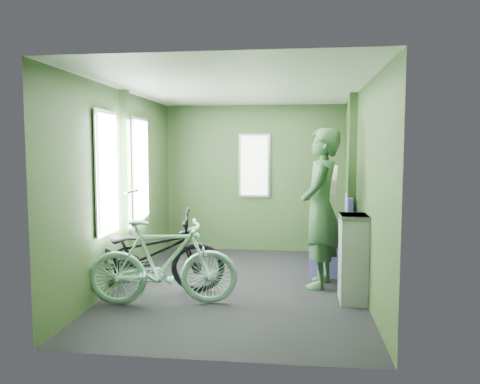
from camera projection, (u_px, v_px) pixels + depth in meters
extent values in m
plane|color=black|center=(239.00, 285.00, 5.53)|extent=(4.00, 4.00, 0.00)
cube|color=silver|center=(239.00, 88.00, 5.32)|extent=(2.80, 4.00, 0.02)
cube|color=#2B441F|center=(254.00, 178.00, 7.40)|extent=(2.80, 0.02, 2.30)
cube|color=#2B441F|center=(206.00, 210.00, 3.45)|extent=(2.80, 0.02, 2.30)
cube|color=#2B441F|center=(123.00, 187.00, 5.59)|extent=(0.02, 4.00, 2.30)
cube|color=#2B441F|center=(362.00, 190.00, 5.26)|extent=(0.02, 4.00, 2.30)
cube|color=#2B441F|center=(126.00, 187.00, 5.59)|extent=(0.08, 0.12, 2.30)
cube|color=silver|center=(108.00, 173.00, 5.03)|extent=(0.02, 0.56, 1.34)
cube|color=silver|center=(141.00, 169.00, 6.11)|extent=(0.02, 0.56, 1.34)
cube|color=white|center=(107.00, 123.00, 4.98)|extent=(0.00, 0.12, 0.12)
cube|color=white|center=(141.00, 128.00, 6.07)|extent=(0.00, 0.12, 0.12)
cylinder|color=silver|center=(132.00, 192.00, 5.58)|extent=(0.03, 0.40, 0.03)
cube|color=#2B441F|center=(352.00, 186.00, 5.86)|extent=(0.10, 0.10, 2.30)
cube|color=white|center=(352.00, 130.00, 6.09)|extent=(0.02, 0.40, 0.50)
cube|color=silver|center=(254.00, 166.00, 7.34)|extent=(0.50, 0.02, 1.00)
imported|color=black|center=(146.00, 294.00, 5.19)|extent=(1.85, 1.03, 1.02)
imported|color=#88C9AB|center=(164.00, 306.00, 4.79)|extent=(1.59, 0.81, 0.97)
imported|color=#2B4F2E|center=(321.00, 208.00, 5.42)|extent=(0.57, 0.75, 1.85)
cube|color=silver|center=(325.00, 180.00, 5.68)|extent=(0.32, 0.25, 0.35)
cube|color=gray|center=(353.00, 258.00, 4.89)|extent=(0.27, 0.38, 0.93)
cube|color=navy|center=(330.00, 252.00, 6.25)|extent=(0.59, 0.98, 0.47)
cube|color=navy|center=(349.00, 215.00, 6.18)|extent=(0.12, 0.95, 0.53)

